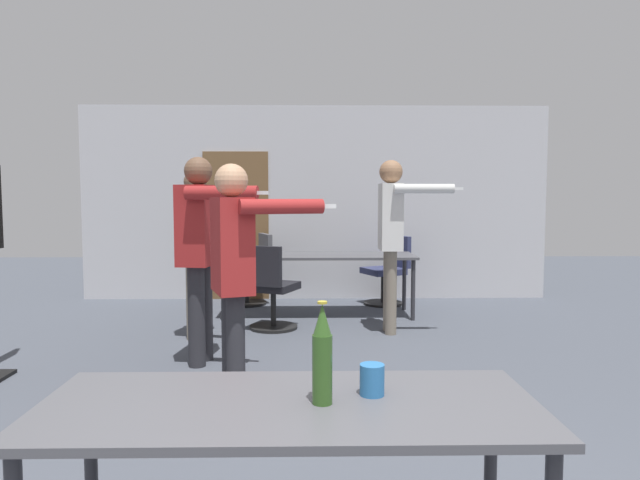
% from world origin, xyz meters
% --- Properties ---
extents(back_wall, '(6.47, 0.12, 2.68)m').
position_xyz_m(back_wall, '(-0.03, 6.48, 1.33)').
color(back_wall, '#BCBCC1').
rests_on(back_wall, ground_plane).
extents(conference_table_near, '(1.69, 0.69, 0.74)m').
position_xyz_m(conference_table_near, '(-0.15, 0.38, 0.66)').
color(conference_table_near, '#4C4C51').
rests_on(conference_table_near, ground_plane).
extents(conference_table_far, '(2.30, 0.73, 0.74)m').
position_xyz_m(conference_table_far, '(0.02, 5.30, 0.68)').
color(conference_table_far, '#4C4C51').
rests_on(conference_table_far, ground_plane).
extents(person_near_casual, '(0.81, 0.58, 1.81)m').
position_xyz_m(person_near_casual, '(0.78, 4.41, 1.11)').
color(person_near_casual, slate).
rests_on(person_near_casual, ground_plane).
extents(person_left_plaid, '(0.86, 0.56, 1.65)m').
position_xyz_m(person_left_plaid, '(-0.58, 2.25, 1.00)').
color(person_left_plaid, '#28282D').
rests_on(person_left_plaid, ground_plane).
extents(person_center_tall, '(0.79, 0.77, 1.76)m').
position_xyz_m(person_center_tall, '(-1.00, 3.33, 1.06)').
color(person_center_tall, '#28282D').
rests_on(person_center_tall, ground_plane).
extents(person_right_polo, '(0.71, 0.76, 1.69)m').
position_xyz_m(person_right_polo, '(-1.21, 4.23, 1.02)').
color(person_right_polo, slate).
rests_on(person_right_polo, ground_plane).
extents(office_chair_near_pushed, '(0.62, 0.65, 0.92)m').
position_xyz_m(office_chair_near_pushed, '(-0.50, 4.54, 0.43)').
color(office_chair_near_pushed, black).
rests_on(office_chair_near_pushed, ground_plane).
extents(office_chair_far_right, '(0.66, 0.63, 0.91)m').
position_xyz_m(office_chair_far_right, '(0.97, 6.01, 0.42)').
color(office_chair_far_right, black).
rests_on(office_chair_far_right, ground_plane).
extents(office_chair_mid_tucked, '(0.65, 0.61, 0.93)m').
position_xyz_m(office_chair_mid_tucked, '(-0.84, 6.04, 0.44)').
color(office_chair_mid_tucked, black).
rests_on(office_chair_mid_tucked, ground_plane).
extents(beer_bottle, '(0.07, 0.07, 0.35)m').
position_xyz_m(beer_bottle, '(-0.04, 0.37, 0.90)').
color(beer_bottle, '#2D511E').
rests_on(beer_bottle, conference_table_near).
extents(drink_cup, '(0.09, 0.09, 0.11)m').
position_xyz_m(drink_cup, '(0.14, 0.45, 0.79)').
color(drink_cup, '#2866A3').
rests_on(drink_cup, conference_table_near).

